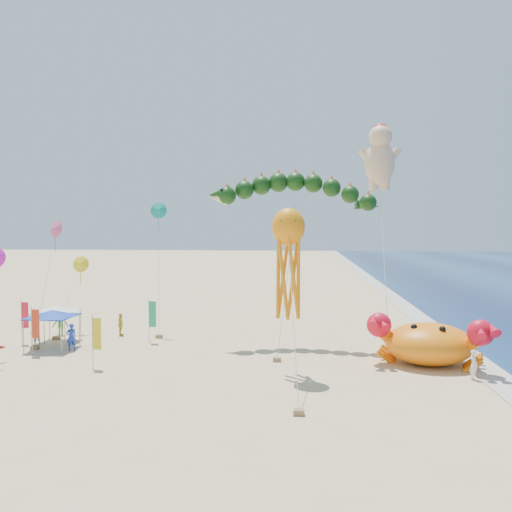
% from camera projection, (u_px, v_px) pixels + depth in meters
% --- Properties ---
extents(ground, '(320.00, 320.00, 0.00)m').
position_uv_depth(ground, '(284.00, 359.00, 31.86)').
color(ground, '#D1B784').
rests_on(ground, ground).
extents(foam_strip, '(320.00, 320.00, 0.00)m').
position_uv_depth(foam_strip, '(479.00, 364.00, 30.68)').
color(foam_strip, silver).
rests_on(foam_strip, ground).
extents(crab_inflatable, '(7.23, 5.87, 3.17)m').
position_uv_depth(crab_inflatable, '(430.00, 342.00, 30.50)').
color(crab_inflatable, orange).
rests_on(crab_inflatable, ground).
extents(dragon_kite, '(12.31, 7.49, 12.08)m').
position_uv_depth(dragon_kite, '(294.00, 196.00, 36.15)').
color(dragon_kite, black).
rests_on(dragon_kite, ground).
extents(cherub_kite, '(2.46, 9.60, 16.96)m').
position_uv_depth(cherub_kite, '(380.00, 155.00, 40.98)').
color(cherub_kite, '#F9C698').
rests_on(cherub_kite, ground).
extents(octopus_kite, '(1.91, 7.51, 9.53)m').
position_uv_depth(octopus_kite, '(288.00, 255.00, 28.41)').
color(octopus_kite, orange).
rests_on(octopus_kite, ground).
extents(canopy_blue, '(3.21, 3.21, 2.71)m').
position_uv_depth(canopy_blue, '(52.00, 314.00, 34.61)').
color(canopy_blue, gray).
rests_on(canopy_blue, ground).
extents(canopy_white, '(3.01, 3.01, 2.71)m').
position_uv_depth(canopy_white, '(57.00, 309.00, 36.72)').
color(canopy_white, gray).
rests_on(canopy_white, ground).
extents(feather_flags, '(9.61, 7.03, 3.20)m').
position_uv_depth(feather_flags, '(77.00, 322.00, 33.71)').
color(feather_flags, gray).
rests_on(feather_flags, ground).
extents(beachgoers, '(29.61, 10.06, 1.89)m').
position_uv_depth(beachgoers, '(76.00, 334.00, 35.19)').
color(beachgoers, silver).
rests_on(beachgoers, ground).
extents(small_kites, '(8.86, 13.38, 10.49)m').
position_uv_depth(small_kites, '(76.00, 250.00, 36.66)').
color(small_kites, '#E219C3').
rests_on(small_kites, ground).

